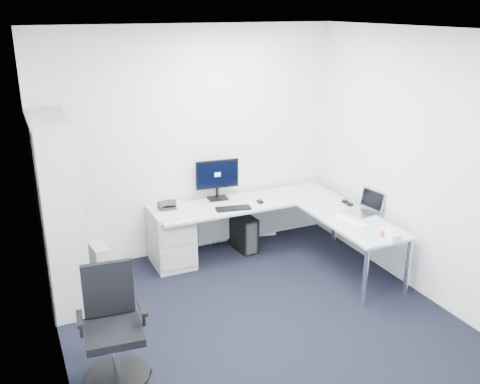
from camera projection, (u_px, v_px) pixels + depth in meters
name	position (u px, v px, depth m)	size (l,w,h in m)	color
ground	(272.00, 335.00, 4.94)	(4.20, 4.20, 0.00)	black
ceiling	(279.00, 31.00, 4.05)	(4.20, 4.20, 0.00)	white
wall_back	(192.00, 143.00, 6.30)	(3.60, 0.02, 2.70)	white
wall_front	(470.00, 328.00, 2.69)	(3.60, 0.02, 2.70)	white
wall_left	(51.00, 234.00, 3.79)	(0.02, 4.20, 2.70)	white
wall_right	(439.00, 172.00, 5.19)	(0.02, 4.20, 2.70)	white
l_desk	(259.00, 236.00, 6.25)	(2.25, 1.26, 0.66)	#B4B6B6
drawer_pedestal	(171.00, 237.00, 6.20)	(0.45, 0.56, 0.68)	#B4B6B6
bookshelf	(59.00, 213.00, 5.24)	(0.37, 0.96, 1.92)	#B2B5B5
task_chair	(113.00, 329.00, 4.19)	(0.54, 0.54, 0.96)	black
black_pc_tower	(243.00, 232.00, 6.63)	(0.20, 0.45, 0.44)	black
beige_pc_tower	(100.00, 259.00, 6.05)	(0.16, 0.35, 0.34)	beige
power_strip	(262.00, 234.00, 7.09)	(0.35, 0.06, 0.04)	white
monitor	(217.00, 179.00, 6.41)	(0.53, 0.17, 0.51)	black
black_keyboard	(233.00, 208.00, 6.17)	(0.40, 0.14, 0.02)	black
mouse	(260.00, 202.00, 6.37)	(0.05, 0.09, 0.03)	black
desk_phone	(167.00, 205.00, 6.12)	(0.19, 0.19, 0.13)	#272729
laptop	(359.00, 203.00, 6.01)	(0.35, 0.34, 0.24)	#B8BBBF
white_keyboard	(350.00, 221.00, 5.82)	(0.12, 0.43, 0.01)	white
headphones	(347.00, 202.00, 6.33)	(0.11, 0.18, 0.05)	black
orange_fruit	(384.00, 233.00, 5.42)	(0.08, 0.08, 0.08)	#D94D13
tissue_box	(391.00, 235.00, 5.38)	(0.11, 0.21, 0.07)	white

